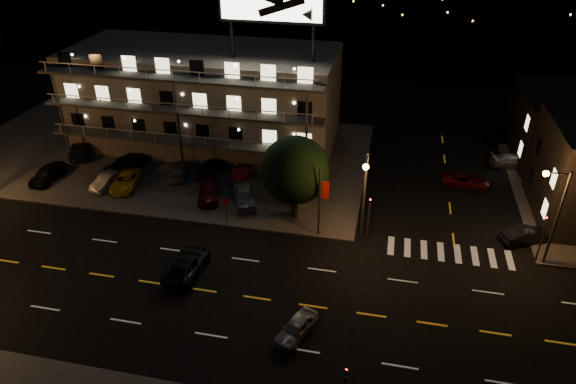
% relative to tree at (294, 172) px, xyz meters
% --- Properties ---
extents(ground, '(140.00, 140.00, 0.00)m').
position_rel_tree_xyz_m(ground, '(-2.53, -10.52, -4.62)').
color(ground, black).
rests_on(ground, ground).
extents(curb_nw, '(44.00, 24.00, 0.15)m').
position_rel_tree_xyz_m(curb_nw, '(-16.53, 9.48, -4.54)').
color(curb_nw, '#3D3C3A').
rests_on(curb_nw, ground).
extents(motel, '(28.00, 13.80, 18.10)m').
position_rel_tree_xyz_m(motel, '(-12.48, 13.36, 0.73)').
color(motel, gray).
rests_on(motel, ground).
extents(streetlight_nc, '(0.44, 1.92, 8.00)m').
position_rel_tree_xyz_m(streetlight_nc, '(5.97, -2.59, 0.34)').
color(streetlight_nc, '#2D2D30').
rests_on(streetlight_nc, ground).
extents(streetlight_ne, '(1.92, 0.44, 8.00)m').
position_rel_tree_xyz_m(streetlight_ne, '(19.60, -2.22, 0.34)').
color(streetlight_ne, '#2D2D30').
rests_on(streetlight_ne, ground).
extents(signal_nw, '(0.20, 0.27, 4.60)m').
position_rel_tree_xyz_m(signal_nw, '(6.47, -2.03, -2.05)').
color(signal_nw, '#2D2D30').
rests_on(signal_nw, ground).
extents(signal_ne, '(0.27, 0.20, 4.60)m').
position_rel_tree_xyz_m(signal_ne, '(19.47, -2.02, -2.05)').
color(signal_ne, '#2D2D30').
rests_on(signal_ne, ground).
extents(banner_north, '(0.83, 0.16, 6.40)m').
position_rel_tree_xyz_m(banner_north, '(2.55, -2.12, -1.19)').
color(banner_north, '#2D2D30').
rests_on(banner_north, ground).
extents(stop_sign, '(0.91, 0.11, 2.61)m').
position_rel_tree_xyz_m(stop_sign, '(-5.53, -1.95, -2.91)').
color(stop_sign, '#2D2D30').
rests_on(stop_sign, ground).
extents(tree, '(5.97, 5.75, 7.52)m').
position_rel_tree_xyz_m(tree, '(0.00, 0.00, 0.00)').
color(tree, black).
rests_on(tree, curb_nw).
extents(lot_car_0, '(1.87, 4.41, 1.49)m').
position_rel_tree_xyz_m(lot_car_0, '(-24.87, 1.39, -3.72)').
color(lot_car_0, black).
rests_on(lot_car_0, curb_nw).
extents(lot_car_1, '(1.93, 4.01, 1.27)m').
position_rel_tree_xyz_m(lot_car_1, '(-18.61, 1.47, -3.83)').
color(lot_car_1, gray).
rests_on(lot_car_1, curb_nw).
extents(lot_car_2, '(2.91, 4.93, 1.29)m').
position_rel_tree_xyz_m(lot_car_2, '(-16.75, 1.78, -3.82)').
color(lot_car_2, yellow).
rests_on(lot_car_2, curb_nw).
extents(lot_car_3, '(3.02, 4.89, 1.32)m').
position_rel_tree_xyz_m(lot_car_3, '(-8.35, 1.59, -3.81)').
color(lot_car_3, '#5E0D15').
rests_on(lot_car_3, curb_nw).
extents(lot_car_4, '(3.41, 4.82, 1.53)m').
position_rel_tree_xyz_m(lot_car_4, '(-4.89, 1.34, -3.70)').
color(lot_car_4, gray).
rests_on(lot_car_4, curb_nw).
extents(lot_car_5, '(2.92, 4.77, 1.48)m').
position_rel_tree_xyz_m(lot_car_5, '(-24.45, 6.88, -3.73)').
color(lot_car_5, black).
rests_on(lot_car_5, curb_nw).
extents(lot_car_6, '(3.20, 5.40, 1.41)m').
position_rel_tree_xyz_m(lot_car_6, '(-18.28, 5.11, -3.76)').
color(lot_car_6, black).
rests_on(lot_car_6, curb_nw).
extents(lot_car_7, '(2.89, 4.75, 1.29)m').
position_rel_tree_xyz_m(lot_car_7, '(-12.67, 4.97, -3.82)').
color(lot_car_7, gray).
rests_on(lot_car_7, curb_nw).
extents(lot_car_8, '(2.44, 4.67, 1.52)m').
position_rel_tree_xyz_m(lot_car_8, '(-9.64, 6.01, -3.71)').
color(lot_car_8, black).
rests_on(lot_car_8, curb_nw).
extents(lot_car_9, '(1.62, 4.10, 1.33)m').
position_rel_tree_xyz_m(lot_car_9, '(-6.36, 5.57, -3.80)').
color(lot_car_9, '#5E0D15').
rests_on(lot_car_9, curb_nw).
extents(side_car_0, '(4.29, 2.94, 1.34)m').
position_rel_tree_xyz_m(side_car_0, '(19.11, 0.44, -3.95)').
color(side_car_0, black).
rests_on(side_car_0, ground).
extents(side_car_1, '(4.67, 2.54, 1.24)m').
position_rel_tree_xyz_m(side_car_1, '(15.09, 8.98, -4.00)').
color(side_car_1, '#5E0D15').
rests_on(side_car_1, ground).
extents(side_car_2, '(4.74, 2.43, 1.32)m').
position_rel_tree_xyz_m(side_car_2, '(20.21, 14.09, -3.96)').
color(side_car_2, gray).
rests_on(side_car_2, ground).
extents(side_car_3, '(4.68, 3.19, 1.48)m').
position_rel_tree_xyz_m(side_car_3, '(20.04, 20.28, -3.88)').
color(side_car_3, black).
rests_on(side_car_3, ground).
extents(road_car_east, '(2.70, 3.98, 1.26)m').
position_rel_tree_xyz_m(road_car_east, '(2.83, -13.38, -3.99)').
color(road_car_east, gray).
rests_on(road_car_east, ground).
extents(road_car_west, '(2.47, 5.05, 1.38)m').
position_rel_tree_xyz_m(road_car_west, '(-6.38, -8.80, -3.93)').
color(road_car_west, black).
rests_on(road_car_west, ground).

